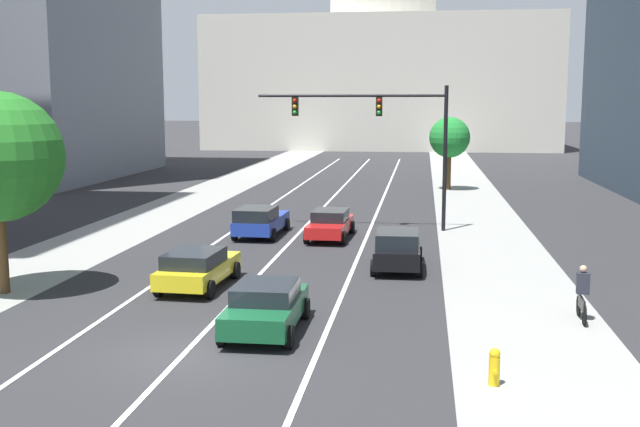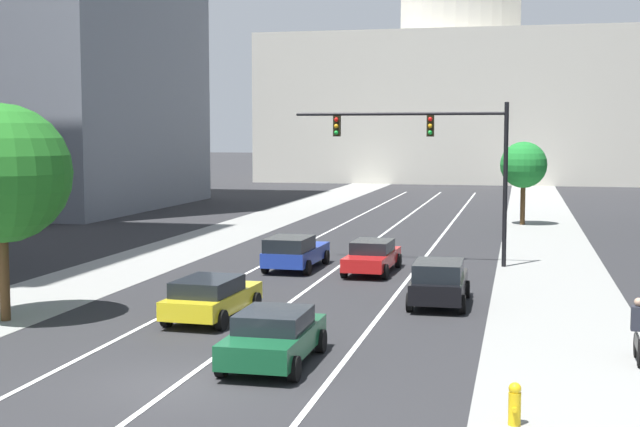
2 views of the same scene
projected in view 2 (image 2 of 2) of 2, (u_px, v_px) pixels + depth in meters
ground_plane at (401, 221)px, 59.88m from camera, size 400.00×400.00×0.00m
sidewalk_left at (249, 225)px, 57.11m from camera, size 4.75×130.00×0.01m
sidewalk_right at (543, 233)px, 52.95m from camera, size 4.75×130.00×0.01m
lane_stripe_left at (297, 247)px, 46.10m from camera, size 0.16×90.00×0.01m
lane_stripe_center at (362, 249)px, 45.32m from camera, size 0.16×90.00×0.01m
lane_stripe_right at (430, 251)px, 44.55m from camera, size 0.16×90.00×0.01m
capitol_building at (459, 83)px, 111.93m from camera, size 48.18×23.34×37.31m
car_black at (439, 282)px, 30.61m from camera, size 2.02×4.31×1.60m
car_green at (274, 336)px, 22.80m from camera, size 2.08×4.32×1.42m
car_blue at (295, 252)px, 38.62m from camera, size 2.20×4.79×1.54m
car_yellow at (211, 297)px, 28.28m from camera, size 2.22×4.54×1.40m
car_red at (372, 256)px, 37.81m from camera, size 2.07×4.82×1.40m
traffic_signal_mast at (438, 147)px, 39.68m from camera, size 9.74×0.39×7.40m
fire_hydrant at (515, 404)px, 18.03m from camera, size 0.26×0.35×0.91m
cyclist at (638, 331)px, 22.96m from camera, size 0.37×1.70×1.72m
street_tree_mid_left at (1, 174)px, 27.74m from camera, size 4.45×4.45×6.98m
street_tree_mid_right at (524, 165)px, 57.23m from camera, size 3.04×3.04×5.47m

